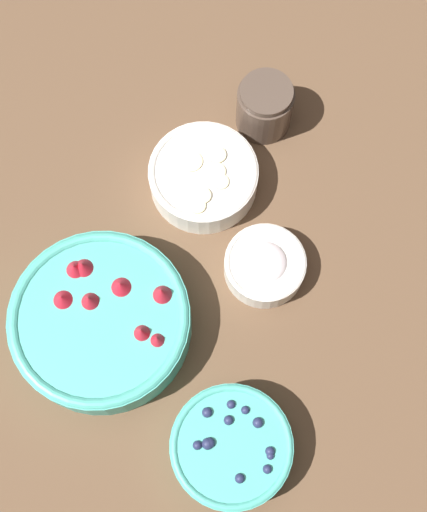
{
  "coord_description": "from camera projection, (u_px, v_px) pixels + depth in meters",
  "views": [
    {
      "loc": [
        0.3,
        -0.03,
        1.01
      ],
      "look_at": [
        -0.02,
        0.01,
        0.04
      ],
      "focal_mm": 50.0,
      "sensor_mm": 36.0,
      "label": 1
    }
  ],
  "objects": [
    {
      "name": "bowl_bananas",
      "position": [
        203.0,
        176.0,
        1.08
      ],
      "size": [
        0.16,
        0.16,
        0.05
      ],
      "color": "white",
      "rests_on": "ground_plane"
    },
    {
      "name": "ground_plane",
      "position": [
        211.0,
        280.0,
        1.06
      ],
      "size": [
        4.0,
        4.0,
        0.0
      ],
      "primitive_type": "plane",
      "color": "brown"
    },
    {
      "name": "jar_chocolate",
      "position": [
        265.0,
        108.0,
        1.1
      ],
      "size": [
        0.09,
        0.09,
        0.09
      ],
      "color": "#4C3D33",
      "rests_on": "ground_plane"
    },
    {
      "name": "bowl_blueberries",
      "position": [
        228.0,
        447.0,
        0.95
      ],
      "size": [
        0.16,
        0.16,
        0.07
      ],
      "color": "#47AD9E",
      "rests_on": "ground_plane"
    },
    {
      "name": "bowl_cream",
      "position": [
        265.0,
        265.0,
        1.04
      ],
      "size": [
        0.12,
        0.12,
        0.05
      ],
      "color": "silver",
      "rests_on": "ground_plane"
    },
    {
      "name": "bowl_strawberries",
      "position": [
        101.0,
        320.0,
        1.0
      ],
      "size": [
        0.25,
        0.25,
        0.09
      ],
      "color": "#47AD9E",
      "rests_on": "ground_plane"
    }
  ]
}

